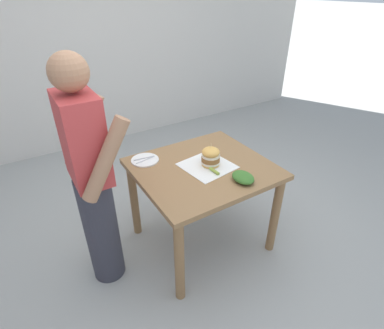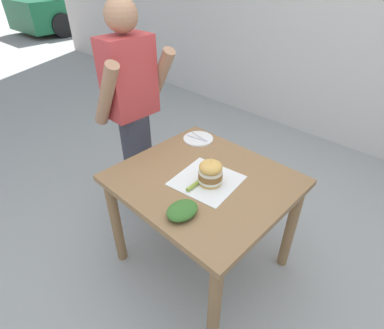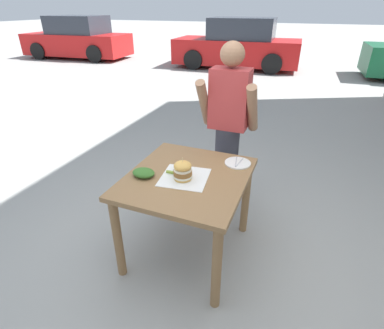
% 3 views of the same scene
% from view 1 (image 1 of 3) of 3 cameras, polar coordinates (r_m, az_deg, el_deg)
% --- Properties ---
extents(ground_plane, '(80.00, 80.00, 0.00)m').
position_cam_1_polar(ground_plane, '(2.80, 1.80, -13.99)').
color(ground_plane, '#9E9E99').
extents(patio_table, '(0.92, 1.02, 0.77)m').
position_cam_1_polar(patio_table, '(2.38, 2.05, -2.99)').
color(patio_table, olive).
rests_on(patio_table, ground).
extents(serving_paper, '(0.40, 0.40, 0.00)m').
position_cam_1_polar(serving_paper, '(2.32, 2.91, -0.22)').
color(serving_paper, white).
rests_on(serving_paper, patio_table).
extents(sandwich, '(0.15, 0.15, 0.18)m').
position_cam_1_polar(sandwich, '(2.30, 3.58, 1.54)').
color(sandwich, gold).
rests_on(sandwich, serving_paper).
extents(pickle_spear, '(0.10, 0.03, 0.02)m').
position_cam_1_polar(pickle_spear, '(2.23, 4.28, -1.25)').
color(pickle_spear, '#8EA83D').
rests_on(pickle_spear, serving_paper).
extents(side_plate_with_forks, '(0.22, 0.22, 0.02)m').
position_cam_1_polar(side_plate_with_forks, '(2.42, -8.95, 0.86)').
color(side_plate_with_forks, white).
rests_on(side_plate_with_forks, patio_table).
extents(side_salad, '(0.18, 0.14, 0.06)m').
position_cam_1_polar(side_salad, '(2.16, 9.70, -2.42)').
color(side_salad, '#386B28').
rests_on(side_salad, patio_table).
extents(diner_across_table, '(0.55, 0.35, 1.69)m').
position_cam_1_polar(diner_across_table, '(2.07, -18.53, -2.73)').
color(diner_across_table, '#33333D').
rests_on(diner_across_table, ground).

